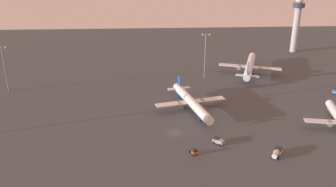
{
  "coord_description": "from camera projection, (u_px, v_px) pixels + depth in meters",
  "views": [
    {
      "loc": [
        -9.48,
        -119.14,
        63.05
      ],
      "look_at": [
        -0.74,
        30.73,
        4.0
      ],
      "focal_mm": 37.6,
      "sensor_mm": 36.0,
      "label": 1
    }
  ],
  "objects": [
    {
      "name": "baggage_tractor",
      "position": [
        335.0,
        91.0,
        172.16
      ],
      "size": [
        4.23,
        4.39,
        2.25
      ],
      "rotation": [
        0.0,
        0.0,
        5.55
      ],
      "color": "#3372BF",
      "rests_on": "ground"
    },
    {
      "name": "apron_light_east",
      "position": [
        205.0,
        53.0,
        188.3
      ],
      "size": [
        4.8,
        0.9,
        24.85
      ],
      "color": "slate",
      "rests_on": "ground"
    },
    {
      "name": "maintenance_van",
      "position": [
        218.0,
        141.0,
        125.9
      ],
      "size": [
        4.23,
        4.39,
        2.25
      ],
      "rotation": [
        0.0,
        0.0,
        0.73
      ],
      "color": "gray",
      "rests_on": "ground"
    },
    {
      "name": "control_tower",
      "position": [
        297.0,
        19.0,
        239.5
      ],
      "size": [
        8.0,
        8.0,
        38.8
      ],
      "color": "#A8A8B2",
      "rests_on": "ground"
    },
    {
      "name": "airplane_mid_apron",
      "position": [
        250.0,
        66.0,
        199.79
      ],
      "size": [
        34.19,
        43.42,
        11.51
      ],
      "rotation": [
        0.0,
        0.0,
        -0.34
      ],
      "color": "silver",
      "rests_on": "ground"
    },
    {
      "name": "pushback_tug",
      "position": [
        194.0,
        152.0,
        119.07
      ],
      "size": [
        2.76,
        3.51,
        2.05
      ],
      "rotation": [
        0.0,
        0.0,
        3.5
      ],
      "color": "#D85919",
      "rests_on": "ground"
    },
    {
      "name": "ground_plane",
      "position": [
        175.0,
        133.0,
        134.28
      ],
      "size": [
        416.0,
        416.0,
        0.0
      ],
      "primitive_type": "plane",
      "color": "#424449"
    },
    {
      "name": "apron_light_central",
      "position": [
        5.0,
        66.0,
        170.21
      ],
      "size": [
        4.8,
        0.9,
        22.84
      ],
      "color": "slate",
      "rests_on": "ground"
    },
    {
      "name": "airplane_near_gate",
      "position": [
        191.0,
        102.0,
        152.38
      ],
      "size": [
        31.35,
        39.98,
        10.37
      ],
      "rotation": [
        0.0,
        0.0,
        3.38
      ],
      "color": "silver",
      "rests_on": "ground"
    },
    {
      "name": "fuel_truck",
      "position": [
        277.0,
        152.0,
        118.19
      ],
      "size": [
        5.35,
        6.36,
        2.35
      ],
      "rotation": [
        0.0,
        0.0,
        5.67
      ],
      "color": "yellow",
      "rests_on": "ground"
    }
  ]
}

